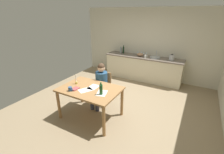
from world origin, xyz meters
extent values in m
cube|color=#937F60|center=(0.00, 0.00, -0.02)|extent=(5.20, 5.20, 0.04)
cube|color=beige|center=(0.00, 2.60, 1.30)|extent=(5.20, 0.12, 2.60)
cube|color=beige|center=(0.00, 2.24, 0.43)|extent=(2.83, 0.60, 0.86)
cube|color=#72665B|center=(0.00, 2.24, 0.88)|extent=(2.87, 0.64, 0.04)
cube|color=#9E7042|center=(-0.31, -0.68, 0.75)|extent=(1.39, 0.97, 0.04)
cylinder|color=#9E7042|center=(-0.94, -1.10, 0.37)|extent=(0.07, 0.07, 0.73)
cylinder|color=#9E7042|center=(0.33, -1.10, 0.37)|extent=(0.07, 0.07, 0.73)
cylinder|color=#9E7042|center=(-0.94, -0.26, 0.37)|extent=(0.07, 0.07, 0.73)
cylinder|color=#9E7042|center=(0.33, -0.26, 0.37)|extent=(0.07, 0.07, 0.73)
cube|color=#9E7042|center=(-0.40, -0.02, 0.48)|extent=(0.41, 0.41, 0.04)
cube|color=#9E7042|center=(-0.40, 0.17, 0.69)|extent=(0.36, 0.04, 0.40)
cylinder|color=#9E7042|center=(-0.56, -0.19, 0.23)|extent=(0.04, 0.04, 0.47)
cylinder|color=#9E7042|center=(-0.22, -0.18, 0.23)|extent=(0.04, 0.04, 0.47)
cylinder|color=#9E7042|center=(-0.57, 0.15, 0.23)|extent=(0.04, 0.04, 0.47)
cylinder|color=#9E7042|center=(-0.23, 0.16, 0.23)|extent=(0.04, 0.04, 0.47)
cylinder|color=navy|center=(-0.40, -0.04, 0.70)|extent=(0.33, 0.33, 0.50)
sphere|color=#D8AD8C|center=(-0.40, -0.04, 1.06)|extent=(0.20, 0.20, 0.20)
sphere|color=#473323|center=(-0.40, -0.04, 1.10)|extent=(0.19, 0.19, 0.19)
cylinder|color=#383847|center=(-0.47, -0.23, 0.45)|extent=(0.14, 0.38, 0.13)
cylinder|color=#383847|center=(-0.47, -0.42, 0.23)|extent=(0.10, 0.10, 0.45)
cylinder|color=#383847|center=(-0.31, -0.22, 0.45)|extent=(0.14, 0.38, 0.13)
cylinder|color=#383847|center=(-0.31, -0.41, 0.23)|extent=(0.10, 0.10, 0.45)
cylinder|color=#33598C|center=(-0.62, -0.99, 0.82)|extent=(0.08, 0.08, 0.10)
torus|color=#33598C|center=(-0.57, -0.99, 0.83)|extent=(0.07, 0.01, 0.07)
cylinder|color=gold|center=(-0.76, -0.63, 0.80)|extent=(0.06, 0.06, 0.05)
cylinder|color=white|center=(-0.76, -0.63, 0.92)|extent=(0.02, 0.02, 0.18)
cube|color=#A64A4C|center=(-0.58, -0.88, 0.79)|extent=(0.13, 0.18, 0.03)
cube|color=white|center=(0.06, -0.74, 0.77)|extent=(0.29, 0.34, 0.00)
cube|color=white|center=(-0.28, -0.58, 0.77)|extent=(0.22, 0.30, 0.00)
cube|color=white|center=(-0.34, -0.80, 0.77)|extent=(0.33, 0.36, 0.00)
cylinder|color=#194C23|center=(0.08, -0.79, 0.89)|extent=(0.07, 0.07, 0.22)
cylinder|color=#194C23|center=(0.08, -0.79, 1.02)|extent=(0.03, 0.03, 0.06)
cylinder|color=#B2B7BC|center=(0.42, 2.24, 0.92)|extent=(0.36, 0.36, 0.04)
cylinder|color=silver|center=(0.42, 2.40, 1.02)|extent=(0.02, 0.02, 0.24)
cylinder|color=#8C999E|center=(-0.99, 2.34, 1.00)|extent=(0.08, 0.08, 0.20)
cylinder|color=#8C999E|center=(-0.99, 2.34, 1.13)|extent=(0.03, 0.03, 0.05)
cylinder|color=black|center=(-0.87, 2.33, 1.02)|extent=(0.06, 0.06, 0.25)
cylinder|color=black|center=(-0.87, 2.33, 1.18)|extent=(0.03, 0.03, 0.06)
ellipsoid|color=tan|center=(-0.14, 2.26, 0.95)|extent=(0.24, 0.24, 0.11)
cylinder|color=#B7BABF|center=(0.99, 2.24, 0.99)|extent=(0.18, 0.18, 0.18)
cone|color=#262628|center=(0.99, 2.24, 1.10)|extent=(0.11, 0.11, 0.04)
cylinder|color=silver|center=(0.06, 2.39, 0.90)|extent=(0.06, 0.06, 0.00)
cylinder|color=silver|center=(0.06, 2.39, 0.94)|extent=(0.01, 0.01, 0.07)
cone|color=silver|center=(0.06, 2.39, 1.01)|extent=(0.07, 0.07, 0.08)
cylinder|color=silver|center=(-0.05, 2.39, 0.90)|extent=(0.06, 0.06, 0.00)
cylinder|color=silver|center=(-0.05, 2.39, 0.94)|extent=(0.01, 0.01, 0.07)
cone|color=silver|center=(-0.05, 2.39, 1.01)|extent=(0.07, 0.07, 0.08)
cylinder|color=silver|center=(-0.14, 2.39, 0.90)|extent=(0.06, 0.06, 0.00)
cylinder|color=silver|center=(-0.14, 2.39, 0.94)|extent=(0.01, 0.01, 0.07)
cone|color=silver|center=(-0.14, 2.39, 1.01)|extent=(0.07, 0.07, 0.08)
cylinder|color=silver|center=(-0.29, 2.39, 0.90)|extent=(0.06, 0.06, 0.00)
cylinder|color=silver|center=(-0.29, 2.39, 0.94)|extent=(0.01, 0.01, 0.07)
cone|color=silver|center=(-0.29, 2.39, 1.01)|extent=(0.07, 0.07, 0.08)
cylinder|color=white|center=(0.12, 2.09, 0.95)|extent=(0.09, 0.09, 0.11)
torus|color=white|center=(0.17, 2.09, 0.96)|extent=(0.07, 0.01, 0.07)
camera|label=1|loc=(1.75, -3.32, 2.42)|focal=25.36mm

